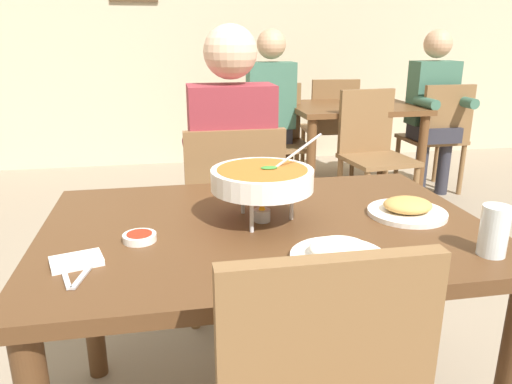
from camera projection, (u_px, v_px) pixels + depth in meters
cafe_rear_partition at (188, 9)px, 4.70m from camera, size 10.00×0.10×3.00m
dining_table_main at (265, 256)px, 1.47m from camera, size 1.29×0.88×0.73m
chair_diner_main at (233, 212)px, 2.19m from camera, size 0.44×0.44×0.90m
diner_main at (231, 159)px, 2.15m from camera, size 0.40×0.45×1.31m
curry_bowl at (262, 180)px, 1.42m from camera, size 0.33×0.30×0.26m
rice_plate at (339, 253)px, 1.20m from camera, size 0.24×0.24×0.06m
appetizer_plate at (407, 209)px, 1.50m from camera, size 0.24×0.24×0.06m
sauce_dish at (140, 237)px, 1.32m from camera, size 0.09×0.09×0.02m
napkin_folded at (76, 261)px, 1.18m from camera, size 0.14×0.11×0.02m
fork_utensil at (64, 273)px, 1.13m from camera, size 0.06×0.17×0.01m
spoon_utensil at (87, 271)px, 1.14m from camera, size 0.05×0.17×0.01m
drink_glass at (494, 233)px, 1.22m from camera, size 0.07×0.07×0.13m
dining_table_far at (353, 121)px, 3.92m from camera, size 1.00×0.80×0.73m
chair_bg_left at (278, 134)px, 3.89m from camera, size 0.44×0.44×0.90m
chair_bg_middle at (438, 132)px, 3.97m from camera, size 0.45×0.45×0.90m
chair_bg_right at (274, 123)px, 4.37m from camera, size 0.50×0.50×0.90m
chair_bg_corner at (331, 123)px, 4.42m from camera, size 0.47×0.47×0.90m
chair_bg_window at (372, 147)px, 3.47m from camera, size 0.49×0.49×0.90m
patron_bg_left at (270, 105)px, 3.83m from camera, size 0.40×0.45×1.31m
patron_bg_middle at (434, 103)px, 3.92m from camera, size 0.40×0.45×1.31m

